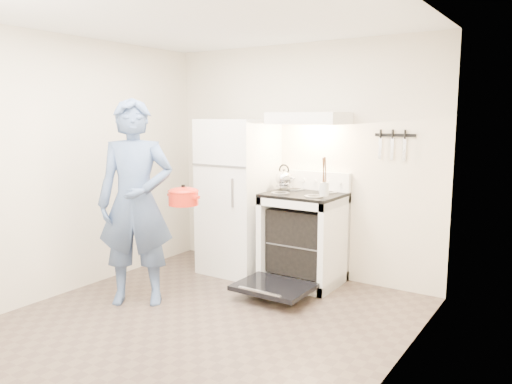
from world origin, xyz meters
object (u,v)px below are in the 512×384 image
refrigerator (238,196)px  dutch_oven (183,198)px  person (136,203)px  stove_body (303,240)px  tea_kettle (284,177)px

refrigerator → dutch_oven: (0.09, -1.01, 0.13)m
person → stove_body: bearing=17.4°
refrigerator → tea_kettle: (0.52, 0.11, 0.24)m
refrigerator → stove_body: (0.81, 0.02, -0.39)m
refrigerator → stove_body: bearing=1.8°
tea_kettle → refrigerator: bearing=-168.2°
dutch_oven → stove_body: bearing=55.3°
refrigerator → person: bearing=-99.7°
tea_kettle → person: bearing=-117.7°
stove_body → tea_kettle: tea_kettle is taller
stove_body → tea_kettle: bearing=163.7°
stove_body → tea_kettle: (-0.29, 0.08, 0.63)m
stove_body → tea_kettle: size_ratio=3.36×
person → dutch_oven: 0.43m
dutch_oven → refrigerator: bearing=95.1°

